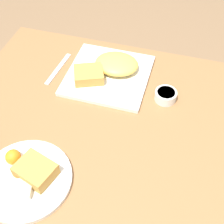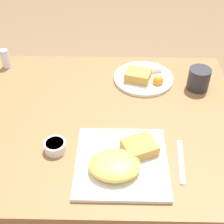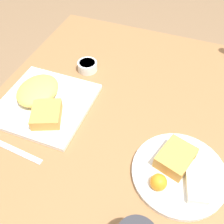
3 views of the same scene
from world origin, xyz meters
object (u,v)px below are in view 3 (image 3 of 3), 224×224
Objects in this scene: plate_square_near at (43,100)px; butter_knife at (16,151)px; sauce_ramekin at (87,66)px; plate_oval_far at (178,171)px.

butter_knife is (0.19, 0.02, -0.02)m from plate_square_near.
plate_square_near is 3.95× the size of sauce_ramekin.
sauce_ramekin is (-0.31, -0.41, 0.00)m from plate_oval_far.
plate_square_near is 0.22m from sauce_ramekin.
plate_oval_far is at bearing 16.94° from butter_knife.
plate_oval_far is at bearing 78.55° from plate_square_near.
plate_square_near is 1.14× the size of plate_oval_far.
plate_square_near is at bearing -101.45° from plate_oval_far.
plate_oval_far is at bearing 52.53° from sauce_ramekin.
plate_oval_far reaches higher than sauce_ramekin.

